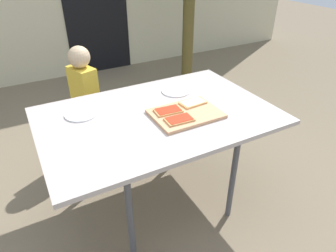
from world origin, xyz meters
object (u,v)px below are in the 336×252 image
(pizza_slice_far_left, at_px, (168,110))
(plate_white_right, at_px, (176,91))
(dining_table, at_px, (158,121))
(plate_white_left, at_px, (81,114))
(cutting_board, at_px, (186,114))
(pizza_slice_near_left, at_px, (179,119))
(pizza_slice_far_right, at_px, (193,103))
(child_left, at_px, (85,96))

(pizza_slice_far_left, height_order, plate_white_right, pizza_slice_far_left)
(dining_table, height_order, plate_white_left, plate_white_left)
(cutting_board, relative_size, pizza_slice_near_left, 2.43)
(pizza_slice_near_left, bearing_deg, plate_white_left, 141.69)
(pizza_slice_far_right, bearing_deg, plate_white_left, 160.44)
(pizza_slice_far_left, bearing_deg, child_left, 110.79)
(dining_table, relative_size, pizza_slice_far_left, 8.37)
(cutting_board, xyz_separation_m, pizza_slice_far_left, (-0.09, 0.06, 0.02))
(dining_table, bearing_deg, child_left, 108.16)
(pizza_slice_near_left, height_order, plate_white_left, pizza_slice_near_left)
(cutting_board, relative_size, plate_white_left, 2.04)
(dining_table, height_order, child_left, child_left)
(pizza_slice_near_left, distance_m, plate_white_right, 0.45)
(child_left, bearing_deg, plate_white_right, -47.44)
(dining_table, height_order, pizza_slice_near_left, pizza_slice_near_left)
(pizza_slice_near_left, bearing_deg, child_left, 108.58)
(dining_table, distance_m, plate_white_left, 0.49)
(dining_table, xyz_separation_m, child_left, (-0.27, 0.82, -0.12))
(cutting_board, xyz_separation_m, child_left, (-0.42, 0.92, -0.18))
(pizza_slice_far_left, relative_size, plate_white_right, 0.85)
(plate_white_right, xyz_separation_m, plate_white_left, (-0.70, -0.01, 0.00))
(pizza_slice_far_right, bearing_deg, cutting_board, -142.29)
(dining_table, xyz_separation_m, pizza_slice_far_right, (0.25, -0.02, 0.08))
(pizza_slice_near_left, distance_m, pizza_slice_far_right, 0.24)
(cutting_board, distance_m, pizza_slice_far_left, 0.11)
(pizza_slice_far_left, bearing_deg, pizza_slice_near_left, -87.25)
(pizza_slice_far_left, bearing_deg, pizza_slice_far_right, 5.28)
(pizza_slice_far_right, distance_m, plate_white_left, 0.73)
(dining_table, bearing_deg, pizza_slice_far_left, -32.81)
(pizza_slice_near_left, relative_size, plate_white_left, 0.84)
(cutting_board, height_order, child_left, child_left)
(dining_table, xyz_separation_m, pizza_slice_near_left, (0.06, -0.17, 0.08))
(cutting_board, xyz_separation_m, plate_white_right, (0.12, 0.34, -0.01))
(pizza_slice_near_left, height_order, pizza_slice_far_left, same)
(plate_white_right, bearing_deg, dining_table, -138.51)
(pizza_slice_far_left, distance_m, child_left, 0.94)
(dining_table, bearing_deg, plate_white_right, 41.49)
(plate_white_right, relative_size, child_left, 0.21)
(cutting_board, bearing_deg, pizza_slice_far_left, 146.38)
(dining_table, xyz_separation_m, pizza_slice_far_left, (0.06, -0.04, 0.08))
(pizza_slice_far_left, bearing_deg, plate_white_right, 52.26)
(cutting_board, relative_size, plate_white_right, 2.04)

